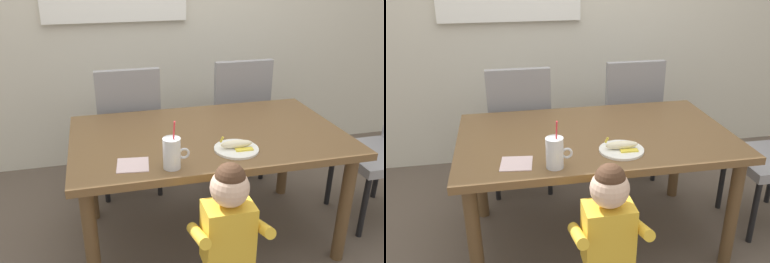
# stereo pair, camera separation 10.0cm
# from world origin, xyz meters

# --- Properties ---
(ground_plane) EXTENTS (24.00, 24.00, 0.00)m
(ground_plane) POSITION_xyz_m (0.00, 0.00, 0.00)
(ground_plane) COLOR brown
(dining_table) EXTENTS (1.52, 0.91, 0.71)m
(dining_table) POSITION_xyz_m (0.00, 0.00, 0.62)
(dining_table) COLOR brown
(dining_table) RESTS_ON ground
(dining_chair_left) EXTENTS (0.44, 0.44, 0.96)m
(dining_chair_left) POSITION_xyz_m (-0.39, 0.66, 0.54)
(dining_chair_left) COLOR gray
(dining_chair_left) RESTS_ON ground
(dining_chair_right) EXTENTS (0.44, 0.45, 0.96)m
(dining_chair_right) POSITION_xyz_m (0.43, 0.71, 0.54)
(dining_chair_right) COLOR gray
(dining_chair_right) RESTS_ON ground
(toddler_standing) EXTENTS (0.33, 0.24, 0.84)m
(toddler_standing) POSITION_xyz_m (-0.09, -0.62, 0.53)
(toddler_standing) COLOR #3F4760
(toddler_standing) RESTS_ON ground
(milk_cup) EXTENTS (0.13, 0.09, 0.25)m
(milk_cup) POSITION_xyz_m (-0.28, -0.35, 0.77)
(milk_cup) COLOR silver
(milk_cup) RESTS_ON dining_table
(snack_plate) EXTENTS (0.23, 0.23, 0.01)m
(snack_plate) POSITION_xyz_m (0.08, -0.25, 0.71)
(snack_plate) COLOR white
(snack_plate) RESTS_ON dining_table
(peeled_banana) EXTENTS (0.17, 0.11, 0.07)m
(peeled_banana) POSITION_xyz_m (0.08, -0.24, 0.74)
(peeled_banana) COLOR #F4EAC6
(peeled_banana) RESTS_ON snack_plate
(paper_napkin) EXTENTS (0.17, 0.17, 0.00)m
(paper_napkin) POSITION_xyz_m (-0.46, -0.29, 0.71)
(paper_napkin) COLOR silver
(paper_napkin) RESTS_ON dining_table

